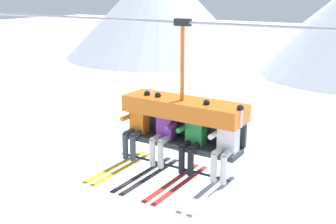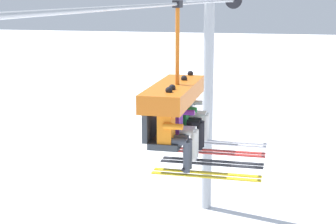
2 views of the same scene
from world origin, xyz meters
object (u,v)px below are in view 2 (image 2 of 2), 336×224
Objects in this scene: chairlift_chair at (173,101)px; skier_orange at (174,131)px; skier_purple at (182,122)px; skier_green at (189,114)px; skier_white at (195,107)px; lift_tower_far at (208,100)px.

chairlift_chair is 0.98m from skier_orange.
chairlift_chair is at bearing 13.22° from skier_orange.
skier_green is at bearing 0.00° from skier_purple.
skier_purple is at bearing 180.00° from skier_white.
skier_purple is 1.00× the size of skier_white.
lift_tower_far is 4.51× the size of skier_orange.
skier_white is at bearing 0.00° from skier_green.
skier_green is (-8.68, -0.92, 1.49)m from lift_tower_far.
chairlift_chair is at bearing -175.50° from lift_tower_far.
skier_orange and skier_white have the same top height.
skier_orange is at bearing -174.68° from lift_tower_far.
skier_orange is 1.00× the size of skier_green.
skier_purple and skier_green have the same top height.
chairlift_chair is 0.98m from skier_white.
skier_purple is 1.23m from skier_white.
skier_orange is at bearing -166.78° from chairlift_chair.
lift_tower_far is at bearing 5.32° from skier_orange.
skier_orange is 0.60m from skier_purple.
skier_white is at bearing -13.12° from chairlift_chair.
skier_green is 1.00× the size of skier_white.
skier_green is (0.31, -0.21, -0.28)m from chairlift_chair.
skier_purple is 1.00× the size of skier_green.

